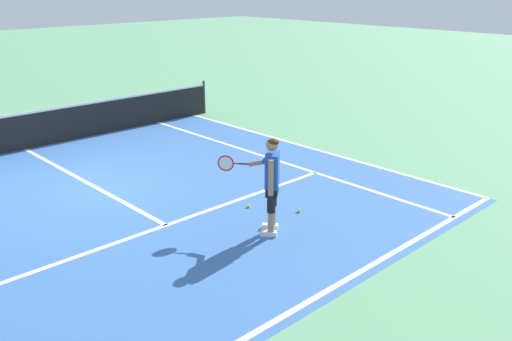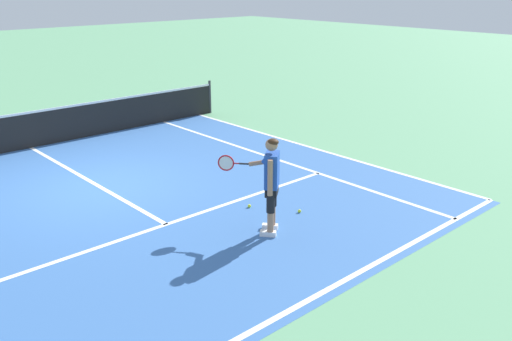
{
  "view_description": "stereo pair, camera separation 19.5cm",
  "coord_description": "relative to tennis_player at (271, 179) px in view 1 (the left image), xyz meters",
  "views": [
    {
      "loc": [
        -4.97,
        -10.16,
        4.21
      ],
      "look_at": [
        1.18,
        -3.65,
        1.05
      ],
      "focal_mm": 38.32,
      "sensor_mm": 36.0,
      "label": 1
    },
    {
      "loc": [
        -4.83,
        -10.3,
        4.21
      ],
      "look_at": [
        1.18,
        -3.65,
        1.05
      ],
      "focal_mm": 38.32,
      "sensor_mm": 36.0,
      "label": 2
    }
  ],
  "objects": [
    {
      "name": "ground_plane",
      "position": [
        -1.17,
        4.02,
        -0.99
      ],
      "size": [
        80.0,
        80.0,
        0.0
      ],
      "primitive_type": "plane",
      "color": "#609E70"
    },
    {
      "name": "court_inner_surface",
      "position": [
        -1.17,
        2.98,
        -0.99
      ],
      "size": [
        10.98,
        10.21,
        0.0
      ],
      "primitive_type": "cube",
      "color": "#3866A8",
      "rests_on": "ground"
    },
    {
      "name": "line_baseline",
      "position": [
        -1.17,
        -1.92,
        -0.99
      ],
      "size": [
        10.98,
        0.1,
        0.01
      ],
      "primitive_type": "cube",
      "color": "white",
      "rests_on": "ground"
    },
    {
      "name": "line_service",
      "position": [
        -1.17,
        1.49,
        -0.99
      ],
      "size": [
        8.23,
        0.1,
        0.01
      ],
      "primitive_type": "cube",
      "color": "white",
      "rests_on": "ground"
    },
    {
      "name": "line_centre_service",
      "position": [
        -1.17,
        4.69,
        -0.99
      ],
      "size": [
        0.1,
        6.4,
        0.01
      ],
      "primitive_type": "cube",
      "color": "white",
      "rests_on": "ground"
    },
    {
      "name": "line_singles_right",
      "position": [
        2.94,
        2.98,
        -0.99
      ],
      "size": [
        0.1,
        9.81,
        0.01
      ],
      "primitive_type": "cube",
      "color": "white",
      "rests_on": "ground"
    },
    {
      "name": "line_doubles_right",
      "position": [
        4.32,
        2.98,
        -0.99
      ],
      "size": [
        0.1,
        9.81,
        0.01
      ],
      "primitive_type": "cube",
      "color": "white",
      "rests_on": "ground"
    },
    {
      "name": "tennis_net",
      "position": [
        -1.17,
        7.89,
        -0.49
      ],
      "size": [
        11.96,
        0.08,
        1.07
      ],
      "color": "#333338",
      "rests_on": "ground"
    },
    {
      "name": "tennis_player",
      "position": [
        0.0,
        0.0,
        0.0
      ],
      "size": [
        0.66,
        1.19,
        1.71
      ],
      "color": "white",
      "rests_on": "ground"
    },
    {
      "name": "tennis_ball_near_feet",
      "position": [
        0.46,
        1.06,
        -0.96
      ],
      "size": [
        0.07,
        0.07,
        0.07
      ],
      "primitive_type": "sphere",
      "color": "#CCE02D",
      "rests_on": "ground"
    },
    {
      "name": "tennis_ball_by_baseline",
      "position": [
        1.0,
        0.24,
        -0.96
      ],
      "size": [
        0.07,
        0.07,
        0.07
      ],
      "primitive_type": "sphere",
      "color": "#CCE02D",
      "rests_on": "ground"
    }
  ]
}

